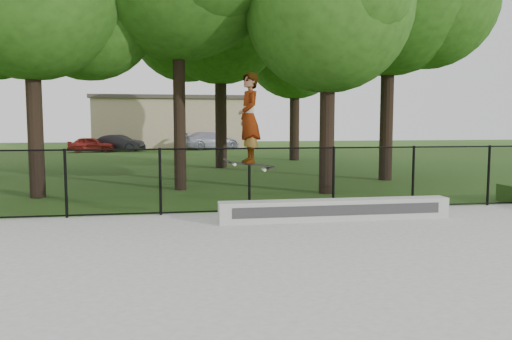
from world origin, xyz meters
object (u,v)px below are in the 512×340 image
object	(u,v)px
car_a	(91,145)
car_c	(211,141)
skater_airborne	(249,119)
car_b	(119,143)
grind_ledge	(336,210)

from	to	relation	value
car_a	car_c	world-z (taller)	car_c
skater_airborne	car_c	bearing A→B (deg)	87.28
skater_airborne	car_b	bearing A→B (deg)	100.96
car_c	skater_airborne	distance (m)	29.49
car_a	car_b	size ratio (longest dim) A/B	0.97
grind_ledge	skater_airborne	xyz separation A→B (m)	(-1.87, -0.17, 1.89)
car_c	skater_airborne	size ratio (longest dim) A/B	2.24
car_b	skater_airborne	bearing A→B (deg)	-151.39
car_b	skater_airborne	world-z (taller)	skater_airborne
grind_ledge	skater_airborne	size ratio (longest dim) A/B	2.56
grind_ledge	car_c	bearing A→B (deg)	90.93
grind_ledge	car_b	bearing A→B (deg)	104.68
car_a	car_b	world-z (taller)	car_b
grind_ledge	car_c	distance (m)	29.26
car_a	car_c	distance (m)	8.99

